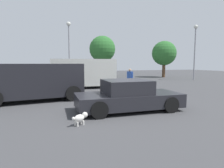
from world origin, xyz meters
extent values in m
plane|color=#424244|center=(0.00, 0.00, 0.00)|extent=(80.00, 80.00, 0.00)
cube|color=#232328|center=(0.20, -0.30, 0.44)|extent=(4.41, 2.07, 0.55)
cube|color=#232328|center=(0.10, -0.29, 0.99)|extent=(1.90, 1.79, 0.56)
cube|color=slate|center=(0.95, -0.34, 0.99)|extent=(0.14, 1.57, 0.47)
cube|color=slate|center=(-0.76, -0.25, 0.99)|extent=(0.14, 1.57, 0.47)
cylinder|color=black|center=(1.70, 0.50, 0.32)|extent=(0.65, 0.25, 0.64)
cylinder|color=black|center=(1.61, -1.24, 0.32)|extent=(0.65, 0.25, 0.64)
cylinder|color=black|center=(-1.21, 0.65, 0.32)|extent=(0.65, 0.25, 0.64)
cylinder|color=black|center=(-1.31, -1.09, 0.32)|extent=(0.65, 0.25, 0.64)
ellipsoid|color=white|center=(-2.11, -1.58, 0.24)|extent=(0.43, 0.37, 0.23)
sphere|color=white|center=(-1.90, -1.47, 0.30)|extent=(0.18, 0.18, 0.18)
sphere|color=white|center=(-1.85, -1.45, 0.29)|extent=(0.08, 0.08, 0.08)
cylinder|color=white|center=(-2.03, -1.47, 0.07)|extent=(0.06, 0.06, 0.14)
cylinder|color=white|center=(-1.98, -1.58, 0.07)|extent=(0.06, 0.06, 0.14)
cylinder|color=white|center=(-2.24, -1.58, 0.07)|extent=(0.06, 0.06, 0.14)
cylinder|color=white|center=(-2.18, -1.69, 0.07)|extent=(0.06, 0.06, 0.14)
sphere|color=white|center=(-2.30, -1.69, 0.27)|extent=(0.10, 0.10, 0.10)
cube|color=silver|center=(-0.05, 7.65, 1.25)|extent=(5.07, 2.50, 2.06)
cube|color=slate|center=(2.35, 7.42, 1.70)|extent=(0.21, 1.74, 0.82)
cylinder|color=black|center=(1.89, 8.45, 0.38)|extent=(0.78, 0.32, 0.76)
cylinder|color=black|center=(1.70, 6.50, 0.38)|extent=(0.78, 0.32, 0.76)
cylinder|color=black|center=(-1.80, 8.79, 0.38)|extent=(0.78, 0.32, 0.76)
cylinder|color=black|center=(-1.98, 6.85, 0.38)|extent=(0.78, 0.32, 0.76)
cube|color=black|center=(-3.53, 3.25, 1.09)|extent=(4.93, 2.43, 1.69)
cylinder|color=black|center=(-1.67, 2.49, 0.40)|extent=(0.82, 0.33, 0.80)
cylinder|color=black|center=(-1.85, 4.36, 0.40)|extent=(0.82, 0.33, 0.80)
cylinder|color=gray|center=(3.10, 5.53, 0.39)|extent=(0.13, 0.13, 0.79)
cylinder|color=gray|center=(3.02, 5.69, 0.39)|extent=(0.13, 0.13, 0.79)
cube|color=#3359B2|center=(3.06, 5.61, 1.06)|extent=(0.39, 0.46, 0.56)
cylinder|color=#3359B2|center=(3.17, 5.39, 1.02)|extent=(0.09, 0.09, 0.66)
cylinder|color=#3359B2|center=(2.96, 5.83, 1.02)|extent=(0.09, 0.09, 0.66)
sphere|color=tan|center=(3.06, 5.61, 1.45)|extent=(0.21, 0.21, 0.21)
cylinder|color=gray|center=(-0.32, 13.58, 2.97)|extent=(0.14, 0.14, 5.94)
sphere|color=silver|center=(-0.32, 13.58, 6.07)|extent=(0.44, 0.44, 0.44)
cylinder|color=gray|center=(13.52, 10.35, 2.97)|extent=(0.14, 0.14, 5.95)
sphere|color=silver|center=(13.52, 10.35, 6.08)|extent=(0.44, 0.44, 0.44)
cylinder|color=brown|center=(5.74, 21.17, 1.32)|extent=(0.39, 0.39, 2.64)
sphere|color=#2D6B2D|center=(5.74, 21.17, 4.13)|extent=(3.98, 3.98, 3.98)
cylinder|color=brown|center=(12.90, 15.39, 1.04)|extent=(0.43, 0.43, 2.08)
sphere|color=#2D6B2D|center=(12.90, 15.39, 3.34)|extent=(3.35, 3.35, 3.35)
camera|label=1|loc=(-3.17, -7.51, 1.96)|focal=30.96mm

